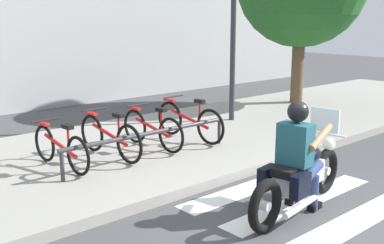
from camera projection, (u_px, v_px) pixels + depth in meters
name	position (u px, v px, depth m)	size (l,w,h in m)	color
ground_plane	(330.00, 235.00, 5.29)	(48.00, 48.00, 0.00)	#424244
sidewalk	(127.00, 152.00, 8.31)	(24.00, 4.40, 0.15)	gray
crosswalk_stripe_2	(357.00, 220.00, 5.66)	(2.80, 0.40, 0.01)	white
crosswalk_stripe_3	(302.00, 201.00, 6.25)	(2.80, 0.40, 0.01)	white
crosswalk_stripe_4	(257.00, 186.00, 6.84)	(2.80, 0.40, 0.01)	white
motorcycle	(300.00, 176.00, 5.88)	(2.26, 0.77, 1.23)	black
rider	(298.00, 149.00, 5.74)	(0.68, 0.60, 1.44)	#1E4C59
bicycle_0	(60.00, 147.00, 7.08)	(0.48, 1.58, 0.72)	black
bicycle_1	(110.00, 137.00, 7.64)	(0.48, 1.67, 0.78)	black
bicycle_2	(152.00, 129.00, 8.20)	(0.48, 1.60, 0.75)	black
bicycle_3	(189.00, 121.00, 8.76)	(0.48, 1.74, 0.80)	black
bike_rack	(151.00, 135.00, 7.50)	(3.20, 0.07, 0.49)	#333338
street_lamp	(234.00, 9.00, 10.05)	(0.28, 0.28, 4.28)	#2D2D33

